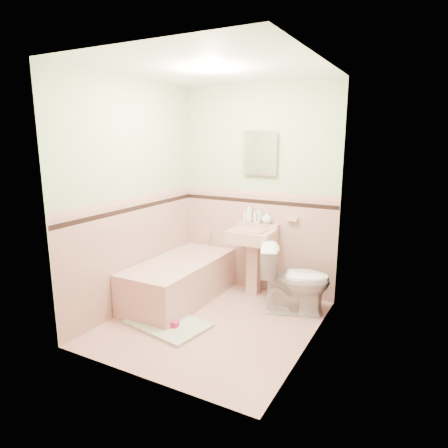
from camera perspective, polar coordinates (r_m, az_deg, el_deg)
The scene contains 32 objects.
floor at distance 4.21m, azimuth -1.66°, elevation -14.09°, with size 2.20×2.20×0.00m, color tan.
ceiling at distance 3.81m, azimuth -1.91°, elevation 21.82°, with size 2.20×2.20×0.00m, color white.
wall_back at distance 4.79m, azimuth 4.83°, elevation 4.87°, with size 2.50×2.50×0.00m, color beige.
wall_front at distance 2.93m, azimuth -12.57°, elevation -0.28°, with size 2.50×2.50×0.00m, color beige.
wall_left at distance 4.39m, azimuth -13.18°, elevation 3.90°, with size 2.50×2.50×0.00m, color beige.
wall_right at distance 3.43m, azimuth 12.85°, elevation 1.56°, with size 2.50×2.50×0.00m, color beige.
wainscot_back at distance 4.91m, azimuth 4.63°, elevation -2.69°, with size 2.00×2.00×0.00m, color tan.
wainscot_front at distance 3.14m, azimuth -11.85°, elevation -11.86°, with size 2.00×2.00×0.00m, color tan.
wainscot_left at distance 4.53m, azimuth -12.66°, elevation -4.27°, with size 2.20×2.20×0.00m, color tan.
wainscot_right at distance 3.61m, azimuth 12.16°, elevation -8.59°, with size 2.20×2.20×0.00m, color tan.
accent_back at distance 4.79m, azimuth 4.71°, elevation 3.31°, with size 2.00×2.00×0.00m, color black.
accent_front at distance 2.97m, azimuth -12.23°, elevation -2.65°, with size 2.00×2.00×0.00m, color black.
accent_left at distance 4.40m, azimuth -12.92°, elevation 2.21°, with size 2.20×2.20×0.00m, color black.
accent_right at distance 3.46m, azimuth 12.46°, elevation -0.52°, with size 2.20×2.20×0.00m, color black.
cap_back at distance 4.77m, azimuth 4.74°, elevation 4.49°, with size 2.00×2.00×0.00m, color tan.
cap_front at distance 2.95m, azimuth -12.32°, elevation -0.78°, with size 2.00×2.00×0.00m, color tan.
cap_left at distance 4.39m, azimuth -12.98°, elevation 3.50°, with size 2.20×2.20×0.00m, color tan.
cap_right at distance 3.44m, azimuth 12.54°, elevation 1.10°, with size 2.20×2.20×0.00m, color tan.
bathtub at distance 4.68m, azimuth -6.41°, elevation -8.31°, with size 0.70×1.50×0.45m, color tan.
tub_faucet at distance 5.14m, azimuth -1.98°, elevation -1.60°, with size 0.04×0.04×0.12m, color silver.
sink at distance 4.74m, azimuth 4.04°, elevation -5.67°, with size 0.52×0.48×0.81m, color tan, non-canonical shape.
sink_faucet at distance 4.73m, azimuth 4.84°, elevation 1.09°, with size 0.02×0.02×0.10m, color silver.
medicine_cabinet at distance 4.70m, azimuth 5.35°, elevation 10.23°, with size 0.36×0.04×0.46m, color white.
soap_dish at distance 4.64m, azimuth 9.90°, elevation 0.72°, with size 0.13×0.07×0.04m, color tan.
soap_bottle_left at distance 4.80m, azimuth 3.71°, elevation 1.64°, with size 0.09×0.09×0.22m, color #B2B2B2.
soap_bottle_mid at distance 4.76m, azimuth 5.01°, elevation 1.36°, with size 0.09×0.09×0.20m, color #B2B2B2.
soap_bottle_right at distance 4.72m, azimuth 6.25°, elevation 0.99°, with size 0.12×0.12×0.16m, color #B2B2B2.
tube at distance 4.84m, azimuth 3.03°, elevation 1.11°, with size 0.04×0.04×0.12m, color white.
toilet at distance 4.36m, azimuth 10.28°, elevation -7.91°, with size 0.42×0.74×0.75m, color white.
bucket at distance 4.67m, azimuth 7.77°, elevation -9.93°, with size 0.22×0.22×0.22m, color #142AA2, non-canonical shape.
bath_mat at distance 4.18m, azimuth -8.13°, elevation -14.19°, with size 0.80×0.53×0.03m, color #A1AB8E.
shoe at distance 4.08m, azimuth -7.66°, elevation -14.12°, with size 0.15×0.07×0.06m, color #BF1E59.
Camera 1 is at (1.88, -3.26, 1.88)m, focal length 31.41 mm.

